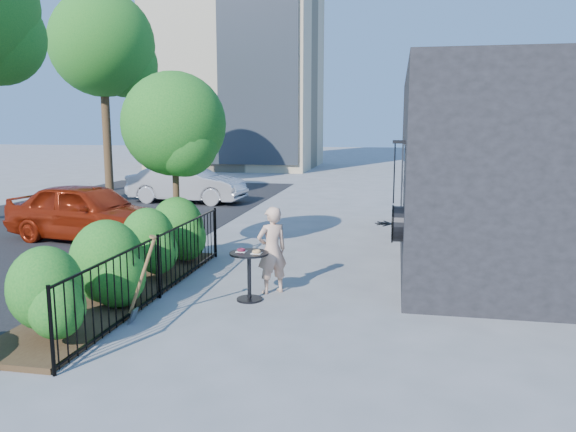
% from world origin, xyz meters
% --- Properties ---
extents(ground, '(120.00, 120.00, 0.00)m').
position_xyz_m(ground, '(0.00, 0.00, 0.00)').
color(ground, gray).
rests_on(ground, ground).
extents(shop_building, '(6.22, 9.00, 4.00)m').
position_xyz_m(shop_building, '(5.50, 4.50, 2.00)').
color(shop_building, black).
rests_on(shop_building, ground).
extents(fence, '(0.05, 6.05, 1.10)m').
position_xyz_m(fence, '(-1.50, 0.00, 0.56)').
color(fence, black).
rests_on(fence, ground).
extents(planting_bed, '(1.30, 6.00, 0.08)m').
position_xyz_m(planting_bed, '(-2.20, 0.00, 0.04)').
color(planting_bed, '#382616').
rests_on(planting_bed, ground).
extents(shrubs, '(1.10, 5.60, 1.24)m').
position_xyz_m(shrubs, '(-2.10, 0.10, 0.70)').
color(shrubs, '#16611B').
rests_on(shrubs, ground).
extents(patio_tree, '(2.20, 2.20, 3.94)m').
position_xyz_m(patio_tree, '(-2.24, 2.76, 2.76)').
color(patio_tree, '#3F2B19').
rests_on(patio_tree, ground).
extents(street_tree_far, '(4.40, 4.40, 8.28)m').
position_xyz_m(street_tree_far, '(-9.94, 13.96, 5.92)').
color(street_tree_far, '#3F2B19').
rests_on(street_tree_far, ground).
extents(cafe_table, '(0.65, 0.65, 0.87)m').
position_xyz_m(cafe_table, '(0.01, 0.19, 0.57)').
color(cafe_table, black).
rests_on(cafe_table, ground).
extents(woman, '(0.66, 0.63, 1.52)m').
position_xyz_m(woman, '(0.29, 0.67, 0.76)').
color(woman, '#D6A78A').
rests_on(woman, ground).
extents(shovel, '(0.48, 0.18, 1.37)m').
position_xyz_m(shovel, '(-1.25, -1.20, 0.60)').
color(shovel, brown).
rests_on(shovel, ground).
extents(car_red, '(4.52, 2.44, 1.46)m').
position_xyz_m(car_red, '(-5.16, 4.07, 0.73)').
color(car_red, maroon).
rests_on(car_red, ground).
extents(car_silver, '(4.39, 1.77, 1.42)m').
position_xyz_m(car_silver, '(-5.23, 10.98, 0.71)').
color(car_silver, '#A3A3A8').
rests_on(car_silver, ground).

